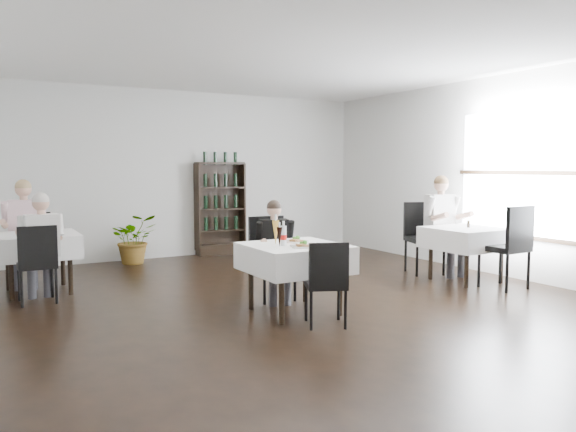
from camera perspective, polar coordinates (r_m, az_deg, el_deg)
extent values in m
plane|color=black|center=(6.56, 2.96, -9.40)|extent=(9.00, 9.00, 0.00)
plane|color=white|center=(6.50, 3.08, 17.15)|extent=(9.00, 9.00, 0.00)
plane|color=silver|center=(10.44, -10.37, 4.20)|extent=(7.00, 0.00, 7.00)
plane|color=silver|center=(8.75, 22.82, 3.75)|extent=(0.00, 9.00, 9.00)
cube|color=white|center=(8.73, 22.75, 4.08)|extent=(0.03, 2.20, 1.80)
cube|color=black|center=(8.77, 22.46, -1.94)|extent=(0.05, 2.30, 0.06)
cube|color=black|center=(10.59, -6.86, -3.35)|extent=(0.90, 0.28, 0.20)
cylinder|color=black|center=(5.84, -0.66, -7.62)|extent=(0.06, 0.06, 0.71)
cylinder|color=black|center=(6.48, -3.78, -6.37)|extent=(0.06, 0.06, 0.71)
cylinder|color=black|center=(6.22, 5.29, -6.86)|extent=(0.06, 0.06, 0.71)
cylinder|color=black|center=(6.82, 1.79, -5.79)|extent=(0.06, 0.06, 0.71)
cube|color=black|center=(6.26, 0.67, -3.27)|extent=(0.85, 0.85, 0.04)
cube|color=white|center=(6.28, 0.66, -4.26)|extent=(1.03, 1.03, 0.30)
cylinder|color=black|center=(7.64, -26.32, -5.14)|extent=(0.06, 0.06, 0.71)
cylinder|color=black|center=(8.31, -26.58, -4.36)|extent=(0.06, 0.06, 0.71)
cylinder|color=black|center=(7.70, -21.25, -4.88)|extent=(0.06, 0.06, 0.71)
cylinder|color=black|center=(8.37, -21.91, -4.13)|extent=(0.06, 0.06, 0.71)
cube|color=black|center=(7.95, -24.11, -1.95)|extent=(0.80, 0.80, 0.04)
cube|color=white|center=(7.96, -24.08, -2.73)|extent=(0.98, 0.98, 0.30)
cylinder|color=black|center=(7.95, 17.70, -4.47)|extent=(0.06, 0.06, 0.71)
cylinder|color=black|center=(8.42, 14.31, -3.87)|extent=(0.06, 0.06, 0.71)
cylinder|color=black|center=(8.46, 20.85, -4.01)|extent=(0.06, 0.06, 0.71)
cylinder|color=black|center=(8.90, 17.48, -3.48)|extent=(0.06, 0.06, 0.71)
cube|color=black|center=(8.38, 17.65, -1.41)|extent=(0.80, 0.80, 0.04)
cube|color=white|center=(8.39, 17.63, -2.16)|extent=(0.98, 0.98, 0.30)
imported|color=#27581E|center=(9.82, -15.35, -2.27)|extent=(0.80, 0.70, 0.84)
cylinder|color=black|center=(6.71, -2.40, -7.05)|extent=(0.04, 0.04, 0.46)
cylinder|color=black|center=(7.07, -3.69, -6.43)|extent=(0.04, 0.04, 0.46)
cylinder|color=black|center=(6.87, 0.71, -6.76)|extent=(0.04, 0.04, 0.46)
cylinder|color=black|center=(7.23, -0.70, -6.17)|extent=(0.04, 0.04, 0.46)
cube|color=black|center=(6.92, -1.53, -4.47)|extent=(0.49, 0.49, 0.07)
cube|color=black|center=(7.07, -2.23, -2.04)|extent=(0.47, 0.08, 0.50)
cylinder|color=black|center=(6.08, 5.16, -8.63)|extent=(0.03, 0.03, 0.40)
cylinder|color=black|center=(5.74, 5.86, -9.44)|extent=(0.03, 0.03, 0.40)
cylinder|color=black|center=(6.02, 1.86, -8.75)|extent=(0.03, 0.03, 0.40)
cylinder|color=black|center=(5.68, 2.36, -9.58)|extent=(0.03, 0.03, 0.40)
cube|color=black|center=(5.83, 3.82, -6.92)|extent=(0.53, 0.53, 0.06)
cube|color=black|center=(5.60, 4.17, -4.94)|extent=(0.39, 0.20, 0.44)
cylinder|color=black|center=(8.38, -26.13, -5.16)|extent=(0.04, 0.04, 0.45)
cylinder|color=black|center=(8.76, -25.57, -4.71)|extent=(0.04, 0.04, 0.45)
cylinder|color=black|center=(8.30, -23.46, -5.15)|extent=(0.04, 0.04, 0.45)
cylinder|color=black|center=(8.69, -23.02, -4.70)|extent=(0.04, 0.04, 0.45)
cube|color=black|center=(8.49, -24.61, -3.22)|extent=(0.56, 0.56, 0.07)
cube|color=black|center=(8.66, -24.41, -1.28)|extent=(0.45, 0.17, 0.49)
cylinder|color=black|center=(7.66, -22.83, -6.05)|extent=(0.03, 0.03, 0.43)
cylinder|color=black|center=(7.29, -22.48, -6.58)|extent=(0.03, 0.03, 0.43)
cylinder|color=black|center=(7.62, -25.65, -6.20)|extent=(0.03, 0.03, 0.43)
cylinder|color=black|center=(7.26, -25.44, -6.74)|extent=(0.03, 0.03, 0.43)
cube|color=black|center=(7.41, -24.17, -4.54)|extent=(0.43, 0.43, 0.07)
cube|color=black|center=(7.18, -24.09, -2.78)|extent=(0.43, 0.05, 0.47)
cylinder|color=black|center=(8.60, 12.98, -4.39)|extent=(0.04, 0.04, 0.50)
cylinder|color=black|center=(8.99, 11.86, -3.96)|extent=(0.04, 0.04, 0.50)
cylinder|color=black|center=(8.78, 15.55, -4.25)|extent=(0.04, 0.04, 0.50)
cylinder|color=black|center=(9.16, 14.35, -3.84)|extent=(0.04, 0.04, 0.50)
cube|color=black|center=(8.84, 13.72, -2.31)|extent=(0.63, 0.63, 0.08)
cube|color=black|center=(9.02, 13.16, -0.31)|extent=(0.49, 0.21, 0.54)
cylinder|color=black|center=(8.44, 20.75, -4.71)|extent=(0.04, 0.04, 0.51)
cylinder|color=black|center=(8.18, 23.23, -5.09)|extent=(0.04, 0.04, 0.51)
cylinder|color=black|center=(8.09, 18.83, -5.06)|extent=(0.04, 0.04, 0.51)
cylinder|color=black|center=(7.82, 21.36, -5.47)|extent=(0.04, 0.04, 0.51)
cube|color=black|center=(8.09, 21.11, -3.06)|extent=(0.53, 0.53, 0.08)
cube|color=black|center=(7.91, 22.52, -1.08)|extent=(0.51, 0.08, 0.56)
cube|color=#3E3E46|center=(6.73, -1.84, -4.87)|extent=(0.21, 0.38, 0.12)
cylinder|color=#3E3E46|center=(6.63, -1.53, -7.38)|extent=(0.09, 0.09, 0.42)
cube|color=#3E3E46|center=(6.77, -0.42, -4.80)|extent=(0.21, 0.38, 0.12)
cylinder|color=#3E3E46|center=(6.67, -0.09, -7.30)|extent=(0.09, 0.09, 0.42)
cube|color=black|center=(6.86, -1.45, -2.29)|extent=(0.38, 0.27, 0.47)
cylinder|color=tan|center=(6.60, -2.65, -2.74)|extent=(0.13, 0.27, 0.13)
cylinder|color=tan|center=(6.69, 0.64, -2.62)|extent=(0.13, 0.27, 0.13)
sphere|color=tan|center=(6.81, -1.42, 0.69)|extent=(0.18, 0.18, 0.18)
sphere|color=black|center=(6.81, -1.42, 0.90)|extent=(0.18, 0.18, 0.18)
cube|color=#3E3E46|center=(8.41, -25.88, -2.77)|extent=(0.20, 0.44, 0.14)
cylinder|color=#3E3E46|center=(8.27, -25.89, -5.13)|extent=(0.11, 0.11, 0.50)
cube|color=#3E3E46|center=(8.39, -24.50, -2.73)|extent=(0.20, 0.44, 0.14)
cylinder|color=#3E3E46|center=(8.26, -24.48, -5.09)|extent=(0.11, 0.11, 0.50)
cube|color=beige|center=(8.55, -25.19, -0.37)|extent=(0.43, 0.28, 0.56)
cylinder|color=tan|center=(8.30, -26.91, -0.72)|extent=(0.12, 0.32, 0.16)
cylinder|color=tan|center=(8.27, -23.69, -0.62)|extent=(0.12, 0.32, 0.16)
sphere|color=tan|center=(8.51, -25.31, 2.48)|extent=(0.21, 0.21, 0.21)
sphere|color=olive|center=(8.51, -25.31, 2.68)|extent=(0.21, 0.21, 0.21)
cube|color=#3E3E46|center=(7.49, -23.12, -3.96)|extent=(0.15, 0.39, 0.13)
cylinder|color=#3E3E46|center=(7.70, -23.24, -5.92)|extent=(0.10, 0.10, 0.45)
cube|color=#3E3E46|center=(7.47, -24.52, -4.04)|extent=(0.15, 0.39, 0.13)
cylinder|color=#3E3E46|center=(7.68, -24.60, -6.00)|extent=(0.10, 0.10, 0.45)
cube|color=silver|center=(7.27, -23.70, -1.83)|extent=(0.38, 0.22, 0.51)
cylinder|color=tan|center=(7.55, -22.38, -1.69)|extent=(0.09, 0.29, 0.14)
cylinder|color=tan|center=(7.49, -25.58, -1.85)|extent=(0.09, 0.29, 0.14)
sphere|color=tan|center=(7.25, -23.83, 1.22)|extent=(0.19, 0.19, 0.19)
sphere|color=beige|center=(7.25, -23.84, 1.44)|extent=(0.19, 0.19, 0.19)
cube|color=#3E3E46|center=(8.68, 15.42, -2.11)|extent=(0.17, 0.45, 0.15)
cylinder|color=#3E3E46|center=(8.59, 16.20, -4.42)|extent=(0.11, 0.11, 0.51)
cube|color=#3E3E46|center=(8.82, 16.44, -2.03)|extent=(0.17, 0.45, 0.15)
cylinder|color=#3E3E46|center=(8.73, 17.22, -4.30)|extent=(0.11, 0.11, 0.51)
cube|color=silver|center=(8.86, 15.14, 0.28)|extent=(0.43, 0.25, 0.57)
cylinder|color=tan|center=(8.49, 15.15, -0.06)|extent=(0.10, 0.33, 0.16)
cylinder|color=tan|center=(8.82, 17.51, 0.06)|extent=(0.10, 0.33, 0.16)
sphere|color=tan|center=(8.82, 15.29, 3.10)|extent=(0.22, 0.22, 0.22)
sphere|color=brown|center=(8.82, 15.29, 3.31)|extent=(0.22, 0.22, 0.22)
cube|color=white|center=(6.44, 0.73, -2.62)|extent=(0.30, 0.30, 0.02)
cube|color=#5A3419|center=(6.40, 0.60, -2.48)|extent=(0.12, 0.11, 0.02)
sphere|color=#307920|center=(6.49, 0.99, -2.24)|extent=(0.05, 0.05, 0.05)
cube|color=brown|center=(6.40, 1.12, -2.52)|extent=(0.09, 0.07, 0.02)
cube|color=white|center=(6.04, 1.45, -3.13)|extent=(0.29, 0.29, 0.02)
cube|color=#5A3419|center=(6.00, 1.31, -2.98)|extent=(0.10, 0.08, 0.02)
sphere|color=#307920|center=(6.09, 1.71, -2.72)|extent=(0.05, 0.05, 0.05)
cube|color=brown|center=(6.00, 1.87, -3.02)|extent=(0.10, 0.10, 0.02)
cone|color=black|center=(6.04, -0.87, -2.15)|extent=(0.06, 0.06, 0.22)
cylinder|color=silver|center=(6.03, -0.87, -0.87)|extent=(0.02, 0.02, 0.05)
cone|color=gold|center=(6.22, -1.26, -1.70)|extent=(0.08, 0.08, 0.27)
cylinder|color=silver|center=(6.20, -1.26, -0.14)|extent=(0.02, 0.02, 0.07)
cylinder|color=silver|center=(6.15, -0.46, -2.02)|extent=(0.07, 0.07, 0.22)
cylinder|color=#B4110A|center=(6.15, -0.46, -2.17)|extent=(0.07, 0.07, 0.05)
cylinder|color=silver|center=(6.13, -0.46, -0.75)|extent=(0.03, 0.03, 0.05)
cube|color=black|center=(6.23, 3.75, -2.91)|extent=(0.25, 0.22, 0.01)
cylinder|color=silver|center=(6.22, 3.58, -2.82)|extent=(0.09, 0.21, 0.01)
cylinder|color=silver|center=(6.24, 3.93, -2.79)|extent=(0.10, 0.21, 0.01)
cylinder|color=black|center=(8.41, 17.86, -0.77)|extent=(0.05, 0.05, 0.10)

